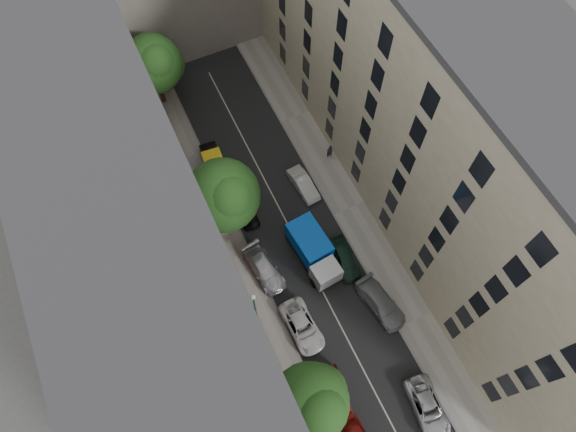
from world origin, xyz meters
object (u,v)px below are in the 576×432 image
car_right_2 (345,259)px  lamp_post (255,308)px  car_left_4 (246,210)px  car_right_1 (381,303)px  car_left_3 (264,269)px  car_left_5 (214,163)px  pedestrian (330,151)px  car_left_1 (336,395)px  tree_near (312,404)px  tarp_truck (314,251)px  tree_far (154,66)px  car_right_3 (303,184)px  car_right_0 (427,407)px  car_left_2 (302,326)px  tree_mid (225,197)px

car_right_2 → lamp_post: lamp_post is taller
car_left_4 → car_right_1: car_right_1 is taller
car_right_1 → car_left_3: bearing=128.3°
car_left_4 → car_left_5: size_ratio=0.86×
car_left_3 → pedestrian: 12.66m
car_left_1 → car_left_4: car_left_1 is taller
car_left_1 → car_right_1: car_right_1 is taller
car_left_1 → tree_near: (-2.37, -0.29, 5.63)m
car_left_4 → tarp_truck: bearing=-56.7°
tree_near → lamp_post: tree_near is taller
tree_near → tree_far: size_ratio=1.18×
car_left_4 → car_right_1: size_ratio=0.78×
car_left_4 → car_left_1: bearing=-85.3°
tree_near → tarp_truck: bearing=62.0°
car_right_3 → tree_far: tree_far is taller
car_left_4 → lamp_post: lamp_post is taller
car_right_1 → lamp_post: (-9.40, 2.82, 3.64)m
tree_near → car_left_5: bearing=86.0°
car_right_0 → tarp_truck: bearing=105.2°
car_right_2 → lamp_post: size_ratio=0.60×
car_left_2 → car_right_2: bearing=29.9°
car_left_2 → tree_near: 8.50m
tarp_truck → car_left_4: (-3.40, 6.22, -0.84)m
tree_near → pedestrian: bearing=59.0°
car_left_1 → car_left_3: bearing=101.1°
car_right_0 → car_right_2: car_right_2 is taller
car_left_2 → car_right_2: size_ratio=1.13×
tarp_truck → tree_far: bearing=100.1°
car_right_0 → pedestrian: (3.60, 22.56, 0.33)m
car_left_1 → car_left_4: size_ratio=1.11×
tree_mid → tree_far: (-0.66, 15.45, -0.59)m
car_left_4 → tree_far: bearing=103.8°
tree_mid → car_left_4: bearing=24.9°
car_left_1 → pedestrian: pedestrian is taller
lamp_post → pedestrian: 17.13m
car_left_1 → tree_far: tree_far is taller
car_right_3 → tree_far: bearing=113.7°
car_left_4 → lamp_post: 10.52m
tree_mid → lamp_post: bearing=-98.6°
car_right_1 → lamp_post: lamp_post is taller
tree_far → lamp_post: tree_far is taller
car_left_1 → tree_mid: bearing=103.0°
tree_near → tree_mid: bearing=87.7°
car_left_4 → car_right_2: size_ratio=0.91×
car_right_0 → pedestrian: bearing=87.3°
lamp_post → tree_near: bearing=-85.3°
car_left_4 → car_right_1: bearing=-57.6°
car_right_3 → tree_far: size_ratio=0.50×
car_left_2 → tree_near: size_ratio=0.51×
pedestrian → car_right_3: bearing=29.1°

